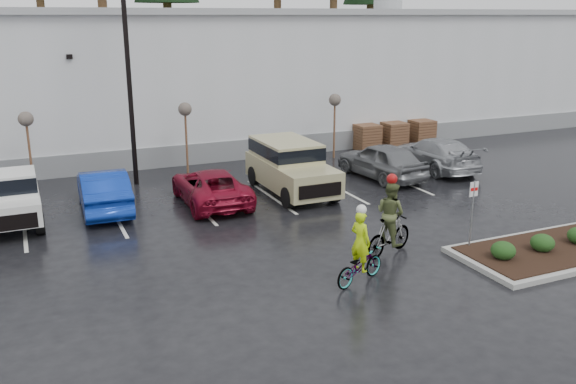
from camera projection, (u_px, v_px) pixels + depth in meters
name	position (u px, v px, depth m)	size (l,w,h in m)	color
ground	(364.00, 274.00, 16.85)	(120.00, 120.00, 0.00)	black
warehouse	(170.00, 73.00, 35.12)	(60.50, 15.50, 7.20)	silver
wooded_ridge	(110.00, 59.00, 55.48)	(80.00, 25.00, 6.00)	#1A3616
lamppost	(127.00, 47.00, 24.23)	(0.50, 1.00, 9.22)	black
sapling_west	(26.00, 123.00, 24.37)	(0.60, 0.60, 3.20)	#532E21
sapling_mid	(185.00, 113.00, 26.91)	(0.60, 0.60, 3.20)	#532E21
sapling_east	(335.00, 103.00, 29.84)	(0.60, 0.60, 3.20)	#532E21
pallet_stack_a	(367.00, 137.00, 32.27)	(1.20, 1.20, 1.35)	#532E21
pallet_stack_b	(394.00, 135.00, 32.93)	(1.20, 1.20, 1.35)	#532E21
pallet_stack_c	(421.00, 132.00, 33.63)	(1.20, 1.20, 1.35)	#532E21
shrub_a	(503.00, 251.00, 17.43)	(0.70, 0.70, 0.52)	black
shrub_b	(542.00, 243.00, 18.01)	(0.70, 0.70, 0.52)	black
fire_lane_sign	(472.00, 207.00, 18.12)	(0.30, 0.05, 2.20)	gray
pickup_white	(7.00, 194.00, 20.90)	(2.10, 5.20, 1.96)	silver
car_blue	(104.00, 190.00, 22.13)	(1.62, 4.65, 1.53)	#0E2D9B
car_red	(211.00, 186.00, 23.00)	(2.22, 4.82, 1.34)	maroon
suv_tan	(292.00, 168.00, 24.28)	(2.20, 5.10, 2.06)	tan
car_grey	(382.00, 160.00, 26.60)	(1.86, 4.63, 1.58)	slate
car_far_silver	(435.00, 154.00, 28.08)	(2.09, 5.13, 1.49)	#A5A8AC
cyclist_hivis	(360.00, 259.00, 16.15)	(1.90, 1.23, 2.18)	#3F3F44
cyclist_olive	(390.00, 226.00, 18.00)	(1.99, 1.18, 2.49)	#3F3F44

